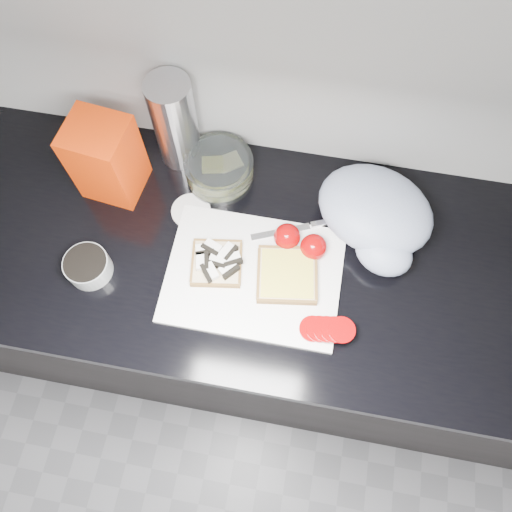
{
  "coord_description": "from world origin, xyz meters",
  "views": [
    {
      "loc": [
        0.18,
        0.73,
        1.98
      ],
      "look_at": [
        0.1,
        1.17,
        0.95
      ],
      "focal_mm": 35.0,
      "sensor_mm": 36.0,
      "label": 1
    }
  ],
  "objects": [
    {
      "name": "cutting_board",
      "position": [
        0.1,
        1.14,
        0.91
      ],
      "size": [
        0.4,
        0.3,
        0.01
      ],
      "primitive_type": "cube",
      "color": "white",
      "rests_on": "countertop"
    },
    {
      "name": "bread_left",
      "position": [
        0.01,
        1.15,
        0.92
      ],
      "size": [
        0.14,
        0.14,
        0.04
      ],
      "rotation": [
        0.0,
        0.0,
        0.15
      ],
      "color": "beige",
      "rests_on": "cutting_board"
    },
    {
      "name": "seed_tub",
      "position": [
        -0.27,
        1.08,
        0.93
      ],
      "size": [
        0.1,
        0.1,
        0.05
      ],
      "color": "#9CA1A0",
      "rests_on": "countertop"
    },
    {
      "name": "steel_canister",
      "position": [
        -0.14,
        1.44,
        1.03
      ],
      "size": [
        0.11,
        0.11,
        0.25
      ],
      "primitive_type": "cylinder",
      "color": "silver",
      "rests_on": "countertop"
    },
    {
      "name": "knife",
      "position": [
        0.2,
        1.28,
        0.92
      ],
      "size": [
        0.2,
        0.1,
        0.01
      ],
      "rotation": [
        0.0,
        0.0,
        0.4
      ],
      "color": "silver",
      "rests_on": "cutting_board"
    },
    {
      "name": "whole_tomatoes",
      "position": [
        0.2,
        1.23,
        0.93
      ],
      "size": [
        0.13,
        0.08,
        0.06
      ],
      "rotation": [
        0.0,
        0.0,
        0.08
      ],
      "color": "#990305",
      "rests_on": "countertop"
    },
    {
      "name": "tomato_slices",
      "position": [
        0.28,
        1.04,
        0.92
      ],
      "size": [
        0.13,
        0.08,
        0.03
      ],
      "rotation": [
        0.0,
        0.0,
        -0.41
      ],
      "color": "#990305",
      "rests_on": "cutting_board"
    },
    {
      "name": "bread_bag",
      "position": [
        -0.28,
        1.32,
        1.01
      ],
      "size": [
        0.15,
        0.14,
        0.21
      ],
      "primitive_type": "cube",
      "rotation": [
        0.0,
        0.0,
        -0.12
      ],
      "color": "#F83904",
      "rests_on": "countertop"
    },
    {
      "name": "glass_bowl",
      "position": [
        -0.03,
        1.39,
        0.94
      ],
      "size": [
        0.17,
        0.17,
        0.07
      ],
      "rotation": [
        0.0,
        0.0,
        0.22
      ],
      "color": "silver",
      "rests_on": "countertop"
    },
    {
      "name": "tub_lid",
      "position": [
        -0.08,
        1.28,
        0.9
      ],
      "size": [
        0.11,
        0.11,
        0.01
      ],
      "primitive_type": "cylinder",
      "rotation": [
        0.0,
        0.0,
        -0.14
      ],
      "color": "silver",
      "rests_on": "countertop"
    },
    {
      "name": "grocery_bag",
      "position": [
        0.36,
        1.32,
        0.96
      ],
      "size": [
        0.34,
        0.33,
        0.12
      ],
      "rotation": [
        0.0,
        0.0,
        -0.39
      ],
      "color": "#A5B6CB",
      "rests_on": "countertop"
    },
    {
      "name": "base_cabinet",
      "position": [
        0.0,
        1.2,
        0.43
      ],
      "size": [
        3.5,
        0.6,
        0.86
      ],
      "primitive_type": "cube",
      "color": "black",
      "rests_on": "ground"
    },
    {
      "name": "bread_right",
      "position": [
        0.18,
        1.15,
        0.92
      ],
      "size": [
        0.16,
        0.16,
        0.02
      ],
      "rotation": [
        0.0,
        0.0,
        0.14
      ],
      "color": "beige",
      "rests_on": "cutting_board"
    },
    {
      "name": "countertop",
      "position": [
        0.0,
        1.2,
        0.88
      ],
      "size": [
        3.5,
        0.64,
        0.04
      ],
      "primitive_type": "cube",
      "color": "black",
      "rests_on": "base_cabinet"
    }
  ]
}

